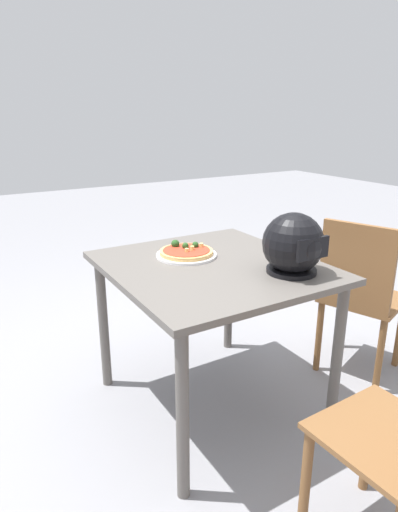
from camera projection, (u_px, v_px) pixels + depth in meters
name	position (u px, v px, depth m)	size (l,w,h in m)	color
ground_plane	(211.00, 402.00, 2.28)	(14.00, 14.00, 0.00)	gray
dining_table	(212.00, 283.00, 2.08)	(0.92, 0.99, 0.76)	#5B5651
pizza_plate	(186.00, 255.00, 2.16)	(0.30, 0.30, 0.01)	white
pizza	(186.00, 251.00, 2.16)	(0.26, 0.26, 0.05)	tan
motorcycle_helmet	(293.00, 245.00, 1.90)	(0.27, 0.27, 0.27)	black
chair_side	(359.00, 292.00, 2.38)	(0.51, 0.51, 0.90)	brown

